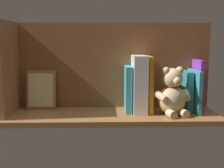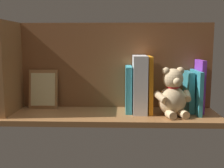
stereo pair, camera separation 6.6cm
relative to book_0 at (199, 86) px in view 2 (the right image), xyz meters
The scene contains 11 objects.
ground_plane 39.91cm from the book_0, ahead, with size 89.84×27.63×2.20cm, color brown.
shelf_back_panel 39.28cm from the book_0, 11.01° to the right, with size 89.84×1.50×38.57cm, color brown.
shelf_side_divider 81.17cm from the book_0, ahead, with size 2.40×21.63×38.57cm, color brown.
book_0 is the anchor object (origin of this frame).
book_1 3.80cm from the book_0, 47.82° to the left, with size 1.51×17.03×18.12cm, color teal.
book_2 5.19cm from the book_0, ahead, with size 2.41×12.16×17.39cm, color teal.
teddy_bear 14.94cm from the book_0, 29.98° to the left, with size 15.73×14.64×19.97cm.
book_3 21.77cm from the book_0, ahead, with size 1.73×14.94×24.05cm, color orange.
dictionary_thick_white 26.05cm from the book_0, ahead, with size 5.84×15.67×24.35cm, color silver.
book_4 30.70cm from the book_0, ahead, with size 2.58×13.76×19.73cm, color teal.
picture_frame_leaning 69.59cm from the book_0, ahead, with size 13.00×4.11×17.64cm.
Camera 2 is at (-3.91, 114.21, 29.72)cm, focal length 44.04 mm.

